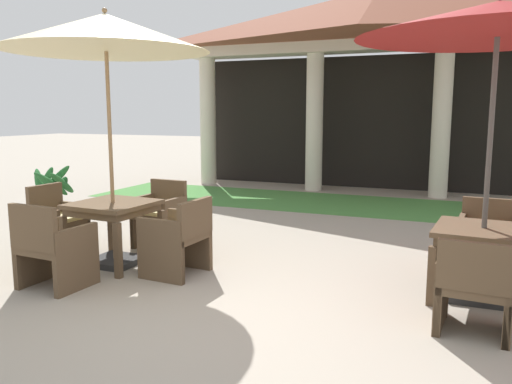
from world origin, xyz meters
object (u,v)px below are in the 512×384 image
patio_umbrella_mid_left (498,22)px  patio_table_near_foreground (113,211)px  patio_chair_near_foreground_south (53,248)px  patio_chair_mid_left_south (475,288)px  patio_chair_near_foreground_north (160,215)px  patio_umbrella_near_foreground (106,35)px  patio_table_mid_left (483,238)px  potted_palm_left_edge (54,214)px  patio_chair_near_foreground_west (58,223)px  patio_chair_mid_left_north (487,239)px  patio_chair_near_foreground_east (178,238)px

patio_umbrella_mid_left → patio_table_near_foreground: bearing=-174.2°
patio_chair_near_foreground_south → patio_chair_mid_left_south: bearing=9.8°
patio_table_near_foreground → patio_chair_near_foreground_north: (0.06, 0.91, -0.22)m
patio_umbrella_near_foreground → patio_table_mid_left: size_ratio=3.13×
patio_chair_near_foreground_south → potted_palm_left_edge: size_ratio=0.83×
patio_umbrella_mid_left → patio_chair_mid_left_south: bearing=-94.4°
patio_chair_near_foreground_west → patio_chair_mid_left_south: 4.90m
patio_table_near_foreground → patio_umbrella_mid_left: (4.02, 0.41, 1.96)m
patio_chair_mid_left_north → patio_chair_near_foreground_north: bearing=9.9°
patio_chair_mid_left_north → potted_palm_left_edge: size_ratio=0.76×
patio_chair_near_foreground_north → potted_palm_left_edge: (-1.46, -0.40, -0.02)m
patio_chair_near_foreground_east → patio_umbrella_near_foreground: bearing=90.0°
patio_umbrella_near_foreground → patio_chair_near_foreground_west: (-0.92, 0.06, -2.24)m
patio_umbrella_mid_left → patio_table_mid_left: bearing=90.0°
patio_umbrella_near_foreground → patio_chair_near_foreground_east: patio_umbrella_near_foreground is taller
patio_chair_near_foreground_north → patio_umbrella_mid_left: bearing=176.3°
patio_table_near_foreground → patio_umbrella_near_foreground: bearing=153.4°
patio_chair_near_foreground_east → patio_chair_near_foreground_north: size_ratio=0.97×
patio_chair_near_foreground_east → patio_chair_near_foreground_south: size_ratio=0.96×
patio_chair_mid_left_south → potted_palm_left_edge: size_ratio=0.75×
patio_chair_near_foreground_north → patio_chair_mid_left_south: 4.14m
potted_palm_left_edge → patio_chair_near_foreground_north: bearing=15.4°
patio_chair_near_foreground_south → patio_umbrella_mid_left: 4.81m
patio_chair_near_foreground_north → patio_chair_near_foreground_west: bearing=45.0°
patio_chair_near_foreground_south → potted_palm_left_edge: potted_palm_left_edge is taller
patio_chair_near_foreground_west → patio_chair_mid_left_south: bearing=87.2°
patio_chair_near_foreground_south → patio_table_mid_left: bearing=21.6°
patio_table_near_foreground → patio_chair_near_foreground_south: bearing=-93.6°
patio_table_near_foreground → patio_chair_near_foreground_west: bearing=176.4°
patio_chair_mid_left_north → patio_table_mid_left: bearing=90.0°
patio_chair_near_foreground_west → patio_chair_near_foreground_south: bearing=44.8°
patio_umbrella_near_foreground → patio_table_mid_left: bearing=5.8°
patio_table_near_foreground → patio_chair_mid_left_north: patio_chair_mid_left_north is taller
patio_chair_mid_left_south → potted_palm_left_edge: (-5.36, 1.00, 0.02)m
patio_umbrella_near_foreground → patio_chair_near_foreground_south: patio_umbrella_near_foreground is taller
potted_palm_left_edge → patio_chair_near_foreground_east: bearing=-13.8°
patio_chair_mid_left_north → potted_palm_left_edge: bearing=12.6°
patio_table_mid_left → patio_chair_mid_left_north: (0.07, 0.90, -0.21)m
patio_chair_near_foreground_west → patio_table_mid_left: size_ratio=0.95×
patio_chair_near_foreground_east → patio_chair_mid_left_north: size_ratio=1.04×
patio_chair_near_foreground_north → patio_chair_mid_left_south: patio_chair_near_foreground_north is taller
patio_chair_near_foreground_south → patio_umbrella_mid_left: (4.08, 1.33, 2.18)m
patio_chair_near_foreground_east → patio_umbrella_mid_left: size_ratio=0.30×
patio_table_near_foreground → patio_table_mid_left: (4.02, 0.41, -0.04)m
patio_chair_near_foreground_east → potted_palm_left_edge: bearing=79.8°
patio_table_near_foreground → patio_table_mid_left: patio_table_near_foreground is taller
patio_chair_near_foreground_west → patio_umbrella_near_foreground: bearing=90.0°
patio_chair_near_foreground_east → patio_chair_near_foreground_north: (-0.86, 0.97, 0.00)m
patio_umbrella_mid_left → patio_chair_near_foreground_west: bearing=-175.9°
patio_chair_near_foreground_west → patio_table_mid_left: 4.95m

